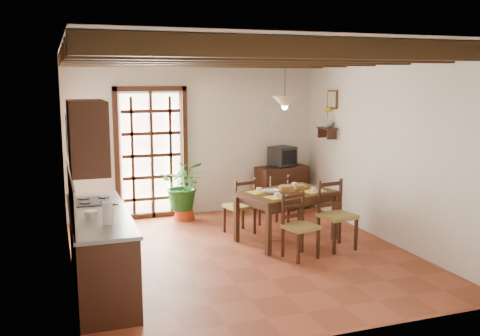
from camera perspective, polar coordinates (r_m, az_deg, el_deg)
name	(u,v)px	position (r m, az deg, el deg)	size (l,w,h in m)	color
ground_plane	(243,255)	(7.49, 0.30, -9.24)	(5.00, 5.00, 0.00)	brown
room_shell	(243,124)	(7.11, 0.31, 4.75)	(4.52, 5.02, 2.81)	silver
ceiling_beams	(243,57)	(7.09, 0.32, 11.80)	(4.50, 4.34, 0.20)	black
french_door	(151,151)	(9.34, -9.43, 1.81)	(1.26, 0.11, 2.32)	white
kitchen_counter	(100,250)	(6.39, -14.72, -8.43)	(0.64, 2.25, 1.38)	black
upper_cabinet	(87,137)	(5.41, -15.96, 3.24)	(0.35, 0.80, 0.70)	black
range_hood	(83,136)	(6.67, -16.39, 3.33)	(0.38, 0.60, 0.54)	white
counter_items	(97,207)	(6.35, -14.97, -4.00)	(0.50, 1.43, 0.25)	black
dining_table	(286,198)	(7.98, 4.95, -3.21)	(1.57, 1.23, 0.75)	#3C2413
chair_near_left	(300,238)	(7.34, 6.39, -7.43)	(0.49, 0.48, 0.88)	olive
chair_near_right	(336,228)	(7.79, 10.24, -6.29)	(0.51, 0.49, 0.98)	olive
chair_far_left	(240,216)	(8.40, -0.02, -5.16)	(0.49, 0.48, 0.89)	olive
chair_far_right	(274,210)	(8.81, 3.67, -4.52)	(0.47, 0.46, 0.87)	olive
table_setting	(286,190)	(7.95, 4.96, -2.35)	(1.01, 0.67, 0.09)	yellow
table_bowl	(271,191)	(7.83, 3.34, -2.51)	(0.22, 0.22, 0.05)	white
sideboard	(282,188)	(9.94, 4.50, -2.13)	(0.95, 0.43, 0.81)	black
crt_tv	(283,156)	(9.84, 4.56, 1.26)	(0.51, 0.49, 0.35)	black
fuse_box	(274,114)	(9.97, 3.63, 5.72)	(0.25, 0.03, 0.32)	white
plant_pot	(184,213)	(9.30, -5.98, -4.83)	(0.38, 0.38, 0.23)	maroon
potted_plant	(184,187)	(9.20, -6.02, -2.06)	(2.01, 1.72, 2.24)	#144C19
wall_shelf	(327,131)	(9.48, 9.28, 3.97)	(0.20, 0.42, 0.20)	black
shelf_vase	(327,123)	(9.46, 9.31, 4.80)	(0.15, 0.15, 0.15)	#B2BFB2
shelf_flowers	(328,111)	(9.45, 9.34, 6.06)	(0.14, 0.14, 0.36)	yellow
framed_picture	(332,99)	(9.48, 9.82, 7.22)	(0.03, 0.32, 0.32)	brown
pendant_lamp	(285,101)	(7.88, 4.79, 7.09)	(0.36, 0.36, 0.84)	black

